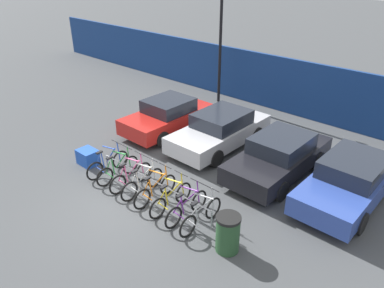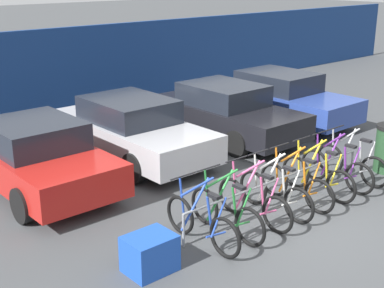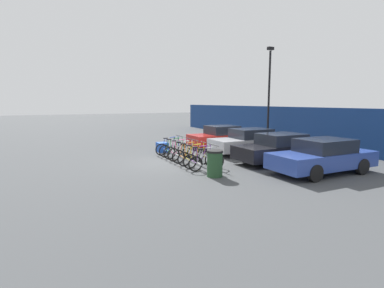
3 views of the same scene
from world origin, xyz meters
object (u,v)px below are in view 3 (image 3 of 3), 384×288
object	(u,v)px
trash_bin	(215,163)
bicycle_pink	(179,151)
lamp_post	(269,91)
bicycle_white	(183,153)
car_blue	(322,156)
car_red	(221,137)
car_black	(280,149)
bicycle_green	(174,149)
bicycle_blue	(170,148)
bicycle_purple	(201,159)
bicycle_silver	(207,162)
bicycle_yellow	(195,157)
bike_rack	(189,151)
bicycle_orange	(188,155)
car_silver	(250,141)
cargo_crate	(162,147)

from	to	relation	value
trash_bin	bicycle_pink	bearing A→B (deg)	176.84
lamp_post	bicycle_white	bearing A→B (deg)	-67.46
car_blue	trash_bin	xyz separation A→B (m)	(-1.39, -4.21, -0.17)
car_red	lamp_post	world-z (taller)	lamp_post
car_black	bicycle_green	bearing A→B (deg)	-134.12
bicycle_blue	car_blue	world-z (taller)	car_blue
bicycle_purple	bicycle_silver	xyz separation A→B (m)	(0.53, 0.00, 0.00)
bicycle_pink	bicycle_yellow	xyz separation A→B (m)	(1.80, 0.00, 0.00)
bicycle_silver	car_black	distance (m)	3.86
bike_rack	lamp_post	size ratio (longest dim) A/B	0.72
bicycle_pink	car_red	distance (m)	4.34
bicycle_yellow	car_red	size ratio (longest dim) A/B	0.43
bike_rack	bicycle_pink	size ratio (longest dim) A/B	2.74
bike_rack	bicycle_green	distance (m)	1.54
bicycle_orange	car_silver	bearing A→B (deg)	102.95
bicycle_pink	bicycle_yellow	distance (m)	1.80
bicycle_silver	car_silver	bearing A→B (deg)	121.46
car_blue	bicycle_white	bearing A→B (deg)	-140.61
cargo_crate	bicycle_orange	bearing A→B (deg)	1.31
bicycle_green	bicycle_pink	xyz separation A→B (m)	(0.66, 0.00, 0.00)
bicycle_silver	car_black	bearing A→B (deg)	87.46
bicycle_yellow	bicycle_silver	world-z (taller)	same
bicycle_orange	cargo_crate	world-z (taller)	bicycle_orange
bicycle_green	trash_bin	distance (m)	4.68
lamp_post	bicycle_silver	bearing A→B (deg)	-54.43
bicycle_blue	bicycle_yellow	distance (m)	3.00
bicycle_blue	cargo_crate	world-z (taller)	bicycle_blue
car_black	car_blue	xyz separation A→B (m)	(2.34, 0.14, 0.00)
bicycle_green	bicycle_orange	bearing A→B (deg)	2.49
bicycle_purple	car_red	distance (m)	5.91
bicycle_green	car_silver	distance (m)	4.26
car_blue	bicycle_orange	bearing A→B (deg)	-136.98
car_silver	car_black	distance (m)	2.73
car_red	trash_bin	world-z (taller)	car_red
bicycle_green	car_black	bearing A→B (deg)	48.37
bike_rack	car_silver	world-z (taller)	car_silver
bicycle_orange	trash_bin	bearing A→B (deg)	-2.25
bicycle_blue	car_red	distance (m)	3.89
car_black	bike_rack	bearing A→B (deg)	-120.72
car_blue	bicycle_blue	bearing A→B (deg)	-148.90
car_red	car_black	distance (m)	5.20
bicycle_pink	bicycle_orange	size ratio (longest dim) A/B	1.00
bicycle_white	bicycle_silver	xyz separation A→B (m)	(2.39, 0.00, 0.00)
bicycle_pink	trash_bin	bearing A→B (deg)	-2.09
bike_rack	car_black	bearing A→B (deg)	59.28
bicycle_blue	car_black	world-z (taller)	car_black
bike_rack	car_blue	size ratio (longest dim) A/B	1.05
bicycle_orange	car_black	bearing A→B (deg)	65.47
car_silver	car_blue	world-z (taller)	same
bike_rack	bicycle_orange	size ratio (longest dim) A/B	2.74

